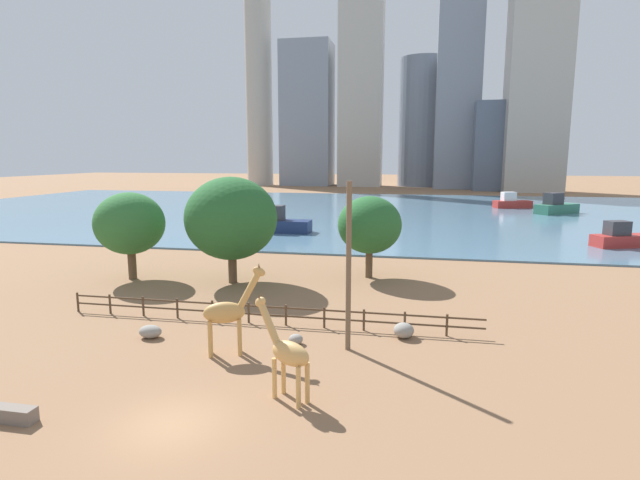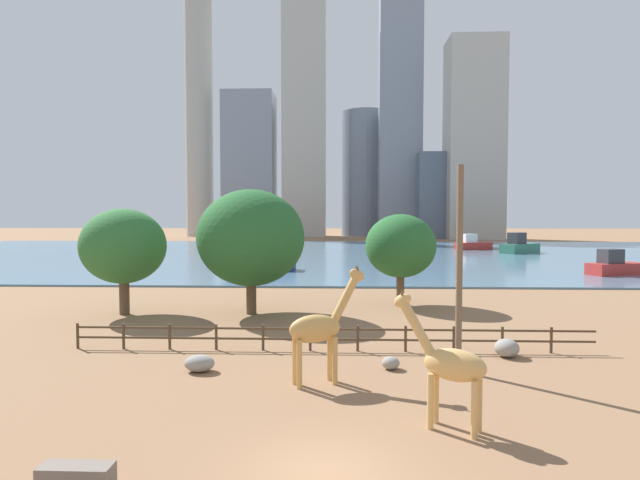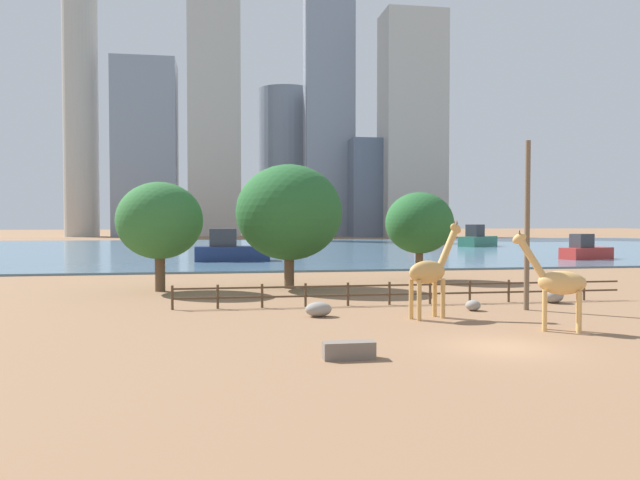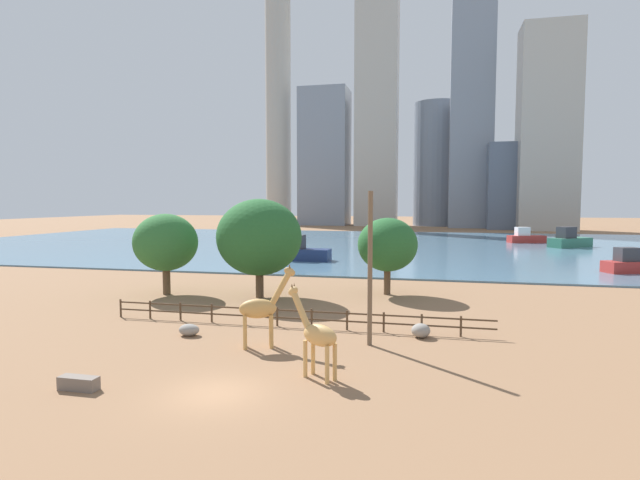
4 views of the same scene
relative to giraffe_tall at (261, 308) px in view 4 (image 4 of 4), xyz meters
name	(u,v)px [view 4 (image 4 of 4)]	position (x,y,z in m)	size (l,w,h in m)	color
ground_plane	(387,244)	(0.40, 72.95, -2.28)	(400.00, 400.00, 0.00)	#8C6647
harbor_water	(386,245)	(0.40, 69.95, -2.18)	(180.00, 86.00, 0.20)	slate
giraffe_tall	(261,308)	(0.00, 0.00, 0.00)	(3.29, 1.78, 4.79)	tan
giraffe_companion	(317,335)	(4.27, -4.16, -0.18)	(3.01, 1.99, 4.38)	tan
utility_pole	(370,269)	(5.99, 1.86, 2.22)	(0.28, 0.28, 8.98)	brown
boulder_near_fence	(189,330)	(-5.29, 1.38, -1.91)	(1.32, 0.97, 0.73)	gray
boulder_by_pole	(421,331)	(8.87, 4.20, -1.84)	(1.16, 1.16, 0.87)	gray
boulder_small	(322,336)	(3.08, 2.04, -1.99)	(0.79, 0.75, 0.56)	gray
feeding_trough	(79,383)	(-5.73, -8.02, -1.98)	(1.80, 0.60, 0.60)	#72665B
enclosure_fence	(286,315)	(-0.03, 4.95, -1.51)	(26.12, 0.14, 1.30)	#4C3826
tree_left_large	(259,237)	(-5.29, 14.29, 3.02)	(7.41, 7.41, 8.64)	brown
tree_center_broad	(166,243)	(-14.03, 13.82, 2.44)	(5.73, 5.73, 7.32)	brown
tree_right_tall	(388,245)	(5.48, 18.24, 2.24)	(5.37, 5.37, 6.96)	brown
boat_ferry	(300,252)	(-8.87, 40.66, -0.86)	(8.16, 3.02, 3.58)	navy
boat_sailboat	(526,237)	(27.56, 80.85, -1.01)	(7.60, 4.55, 3.15)	#B22D28
boat_tug	(632,264)	(31.98, 37.49, -1.08)	(7.07, 4.52, 2.93)	#B22D28
boat_barge	(569,240)	(33.49, 71.61, -0.81)	(8.48, 7.72, 3.72)	#337259
skyline_tower_needle	(278,87)	(-47.48, 151.96, 48.52)	(9.36, 9.36, 101.59)	#ADA89E
skyline_block_central	(548,129)	(41.52, 133.54, 27.70)	(16.45, 11.95, 59.94)	#B7B2A8
skyline_tower_glass	(437,165)	(9.89, 157.51, 19.45)	(16.30, 16.30, 43.44)	slate
skyline_block_left	(325,158)	(-30.57, 155.25, 22.60)	(17.54, 14.17, 49.75)	gray
skyline_block_right	(472,88)	(20.62, 144.33, 43.06)	(13.60, 8.06, 90.66)	gray
skyline_tower_short	(377,103)	(-11.16, 152.78, 41.21)	(14.72, 10.39, 86.98)	#B7B2A8
skyline_block_wide	(506,187)	(31.21, 138.90, 11.00)	(11.96, 12.72, 26.54)	slate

